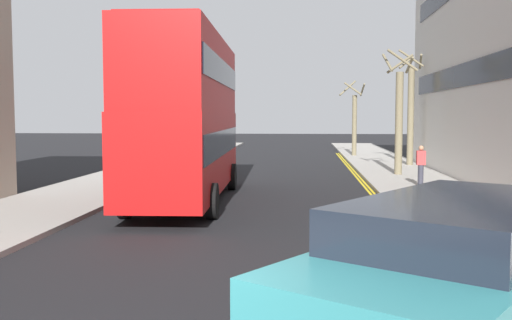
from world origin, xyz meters
TOP-DOWN VIEW (x-y plane):
  - sidewalk_right at (6.50, 16.00)m, footprint 4.00×80.00m
  - sidewalk_left at (-6.50, 16.00)m, footprint 4.00×80.00m
  - kerb_line_outer at (4.40, 14.00)m, footprint 0.10×56.00m
  - kerb_line_inner at (4.24, 14.00)m, footprint 0.10×56.00m
  - double_decker_bus_away at (-2.24, 15.59)m, footprint 3.10×10.89m
  - taxi_minivan at (3.21, 1.72)m, footprint 4.22×5.03m
  - pedestrian_far at (6.37, 19.61)m, footprint 0.34×0.22m
  - street_tree_near at (5.24, 37.61)m, footprint 1.77×1.92m
  - street_tree_mid at (6.22, 24.30)m, footprint 1.53×1.53m
  - street_tree_far at (7.75, 29.83)m, footprint 1.44×1.58m

SIDE VIEW (x-z plane):
  - kerb_line_outer at x=4.40m, z-range 0.00..0.01m
  - kerb_line_inner at x=4.24m, z-range 0.00..0.01m
  - sidewalk_right at x=6.50m, z-range 0.00..0.14m
  - sidewalk_left at x=-6.50m, z-range 0.00..0.14m
  - pedestrian_far at x=6.37m, z-range 0.18..1.80m
  - taxi_minivan at x=3.21m, z-range 0.01..2.13m
  - street_tree_near at x=5.24m, z-range -0.08..5.22m
  - street_tree_mid at x=6.22m, z-range -0.03..5.84m
  - double_decker_bus_away at x=-2.24m, z-range 0.21..5.85m
  - street_tree_far at x=7.75m, z-range -0.12..6.35m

